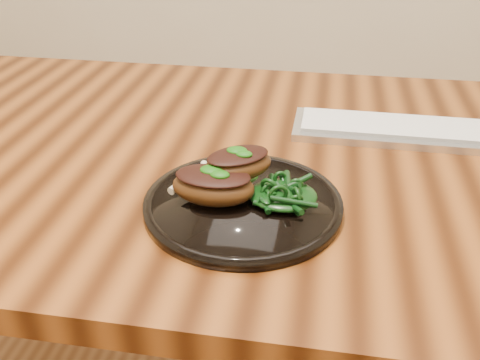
# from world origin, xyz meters

# --- Properties ---
(desk) EXTENTS (1.60, 0.80, 0.75)m
(desk) POSITION_xyz_m (0.00, 0.00, 0.67)
(desk) COLOR #371706
(desk) RESTS_ON ground
(plate) EXTENTS (0.26, 0.26, 0.02)m
(plate) POSITION_xyz_m (-0.04, -0.17, 0.76)
(plate) COLOR black
(plate) RESTS_ON desk
(lamb_chop_front) EXTENTS (0.12, 0.08, 0.05)m
(lamb_chop_front) POSITION_xyz_m (-0.07, -0.18, 0.79)
(lamb_chop_front) COLOR #42230C
(lamb_chop_front) RESTS_ON plate
(lamb_chop_back) EXTENTS (0.11, 0.11, 0.04)m
(lamb_chop_back) POSITION_xyz_m (-0.05, -0.15, 0.80)
(lamb_chop_back) COLOR #42230C
(lamb_chop_back) RESTS_ON plate
(herb_smear) EXTENTS (0.09, 0.06, 0.01)m
(herb_smear) POSITION_xyz_m (-0.07, -0.12, 0.77)
(herb_smear) COLOR #0A4207
(herb_smear) RESTS_ON plate
(greens_heap) EXTENTS (0.09, 0.09, 0.03)m
(greens_heap) POSITION_xyz_m (0.02, -0.17, 0.78)
(greens_heap) COLOR black
(greens_heap) RESTS_ON plate
(keyboard) EXTENTS (0.40, 0.12, 0.02)m
(keyboard) POSITION_xyz_m (0.21, 0.10, 0.76)
(keyboard) COLOR #B8BBBD
(keyboard) RESTS_ON desk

